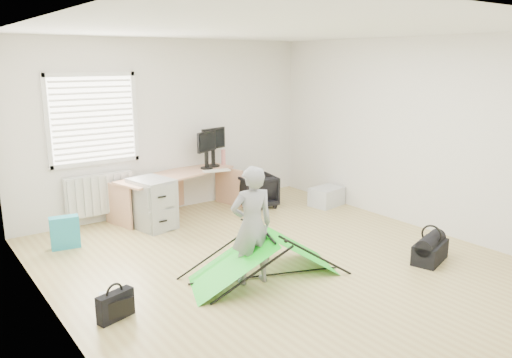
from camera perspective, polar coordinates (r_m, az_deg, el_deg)
ground at (r=6.12m, az=2.23°, el=-9.39°), size 5.50×5.50×0.00m
back_wall at (r=8.05m, az=-9.95°, el=5.93°), size 5.00×0.02×2.70m
window at (r=7.54m, az=-18.13°, el=6.50°), size 1.20×0.06×1.20m
radiator at (r=7.70m, az=-17.44°, el=-1.66°), size 1.00×0.12×0.60m
desk at (r=7.89m, az=-8.96°, el=-1.71°), size 2.05×1.10×0.67m
filing_cabinet at (r=7.33m, az=-11.77°, el=-2.77°), size 0.58×0.70×0.73m
monitor_left at (r=8.05m, az=-5.68°, el=2.74°), size 0.47×0.28×0.44m
monitor_right at (r=8.21m, az=-4.92°, el=3.05°), size 0.50×0.21×0.47m
keyboard at (r=7.88m, az=-4.52°, el=0.96°), size 0.45×0.24×0.02m
thermos at (r=8.35m, az=-3.75°, el=2.51°), size 0.09×0.09×0.25m
office_chair at (r=8.24m, az=0.08°, el=-1.37°), size 0.68×0.69×0.54m
person at (r=5.35m, az=-0.47°, el=-5.33°), size 0.54×0.42×1.31m
kite at (r=5.61m, az=1.03°, el=-8.60°), size 1.89×1.33×0.54m
storage_crate at (r=8.42m, az=8.06°, el=-1.98°), size 0.60×0.47×0.31m
tote_bag at (r=6.91m, az=-21.00°, el=-5.72°), size 0.38×0.22×0.42m
laptop_bag at (r=4.99m, az=-15.76°, el=-13.77°), size 0.38×0.20×0.27m
white_box at (r=5.39m, az=-16.98°, el=-12.81°), size 0.11×0.11×0.09m
duffel_bag at (r=6.43m, az=19.26°, el=-7.87°), size 0.61×0.43×0.24m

